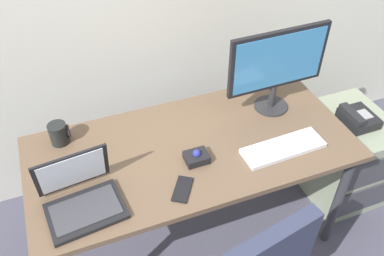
{
  "coord_description": "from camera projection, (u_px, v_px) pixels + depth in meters",
  "views": [
    {
      "loc": [
        -0.51,
        -1.34,
        2.13
      ],
      "look_at": [
        0.0,
        0.0,
        0.86
      ],
      "focal_mm": 38.43,
      "sensor_mm": 36.0,
      "label": 1
    }
  ],
  "objects": [
    {
      "name": "monitor_main",
      "position": [
        278.0,
        64.0,
        2.05
      ],
      "size": [
        0.54,
        0.18,
        0.46
      ],
      "color": "#262628",
      "rests_on": "desk"
    },
    {
      "name": "keyboard",
      "position": [
        283.0,
        148.0,
        1.97
      ],
      "size": [
        0.41,
        0.15,
        0.03
      ],
      "color": "silver",
      "rests_on": "desk"
    },
    {
      "name": "cell_phone",
      "position": [
        182.0,
        189.0,
        1.79
      ],
      "size": [
        0.13,
        0.16,
        0.01
      ],
      "primitive_type": "cube",
      "rotation": [
        0.0,
        0.0,
        -0.58
      ],
      "color": "black",
      "rests_on": "desk"
    },
    {
      "name": "laptop",
      "position": [
        81.0,
        196.0,
        1.7
      ],
      "size": [
        0.34,
        0.3,
        0.24
      ],
      "color": "black",
      "rests_on": "desk"
    },
    {
      "name": "desk",
      "position": [
        192.0,
        157.0,
        2.05
      ],
      "size": [
        1.58,
        0.74,
        0.74
      ],
      "color": "brown",
      "rests_on": "ground"
    },
    {
      "name": "file_cabinet",
      "position": [
        343.0,
        156.0,
        2.57
      ],
      "size": [
        0.42,
        0.53,
        0.58
      ],
      "color": "gray",
      "rests_on": "ground"
    },
    {
      "name": "ground_plane",
      "position": [
        192.0,
        233.0,
        2.49
      ],
      "size": [
        8.0,
        8.0,
        0.0
      ],
      "primitive_type": "plane",
      "color": "#454453"
    },
    {
      "name": "coffee_mug",
      "position": [
        59.0,
        133.0,
        1.98
      ],
      "size": [
        0.1,
        0.09,
        0.11
      ],
      "color": "black",
      "rests_on": "desk"
    },
    {
      "name": "trackball_mouse",
      "position": [
        197.0,
        157.0,
        1.91
      ],
      "size": [
        0.11,
        0.09,
        0.07
      ],
      "color": "black",
      "rests_on": "desk"
    },
    {
      "name": "desk_phone",
      "position": [
        358.0,
        118.0,
        2.34
      ],
      "size": [
        0.17,
        0.2,
        0.09
      ],
      "color": "black",
      "rests_on": "file_cabinet"
    }
  ]
}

